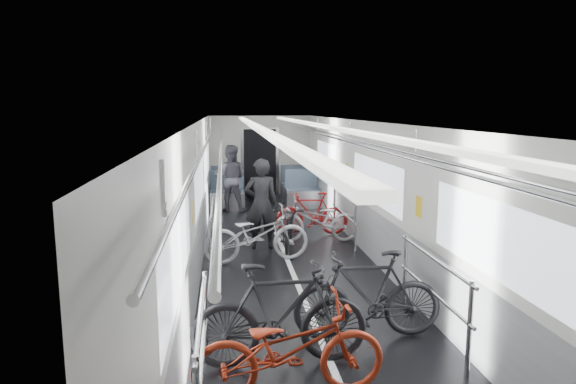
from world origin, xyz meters
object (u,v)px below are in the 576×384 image
Objects in this scene: bike_left_mid at (280,314)px; bike_right_near at (368,295)px; person_standing at (261,204)px; bike_left_far at (257,235)px; bike_left_near at (289,349)px; person_seated at (230,178)px; bike_aisle at (290,227)px; bike_right_mid at (317,220)px; bike_right_far at (312,213)px.

bike_right_near is (1.07, 0.52, -0.03)m from bike_left_mid.
bike_left_mid is at bearing -62.55° from bike_right_near.
person_standing is at bearing -2.58° from bike_left_mid.
bike_left_near is at bearing 171.54° from bike_left_far.
bike_left_far is at bearing 104.13° from person_seated.
bike_left_far is 1.07× the size of person_standing.
bike_aisle is 0.69m from person_standing.
person_seated is at bearing -149.10° from bike_right_mid.
bike_right_near is 4.93m from bike_right_far.
bike_right_far is at bearing -15.09° from bike_left_near.
bike_right_mid is at bearing -16.48° from bike_left_near.
bike_right_near is 4.11m from person_standing.
bike_left_near is at bearing -41.65° from bike_right_near.
person_seated is at bearing -4.04° from bike_left_far.
bike_left_mid is 1.06× the size of bike_right_near.
bike_right_near is 1.15× the size of bike_right_far.
bike_right_near reaches higher than bike_right_far.
bike_aisle is (0.67, 0.77, -0.07)m from bike_left_far.
bike_right_far is at bearing -43.94° from bike_left_far.
bike_left_near is 0.98× the size of bike_left_mid.
bike_right_mid is at bearing -163.63° from person_standing.
bike_right_far is (1.24, 6.04, -0.02)m from bike_left_near.
bike_aisle is at bearing -20.74° from bike_right_far.
bike_left_far is at bearing -0.66° from bike_left_mid.
bike_left_mid is 1.09× the size of bike_right_mid.
bike_right_far is at bearing -140.19° from person_standing.
bike_left_mid is at bearing -3.87° from bike_right_far.
bike_left_far is 1.23× the size of bike_right_far.
bike_left_near is 1.13× the size of bike_aisle.
bike_left_far is 1.16× the size of bike_aisle.
bike_left_near is 1.07× the size of bike_right_mid.
bike_left_mid is 1.07× the size of person_standing.
person_seated is (-0.39, 8.15, 0.30)m from bike_left_mid.
bike_left_far is at bearing -3.10° from bike_left_near.
bike_aisle is at bearing -50.42° from bike_right_mid.
bike_right_far is (1.26, 5.44, -0.10)m from bike_left_mid.
bike_right_near reaches higher than bike_left_near.
bike_left_mid is 1.22× the size of bike_right_far.
bike_right_near reaches higher than bike_left_far.
person_standing reaches higher than bike_right_far.
bike_right_mid is 0.60m from bike_right_far.
bike_left_mid is 3.64m from bike_left_far.
person_seated is (-1.65, 2.71, 0.40)m from bike_right_far.
bike_left_mid is 5.01m from bike_right_mid.
bike_left_far is at bearing -25.95° from bike_right_far.
bike_right_mid is 1.12× the size of bike_right_far.
person_standing is at bearing -165.19° from bike_right_near.
bike_aisle is at bearing 169.29° from person_standing.
bike_right_mid is at bearing 178.96° from bike_right_near.
bike_left_far is 1.08× the size of person_seated.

